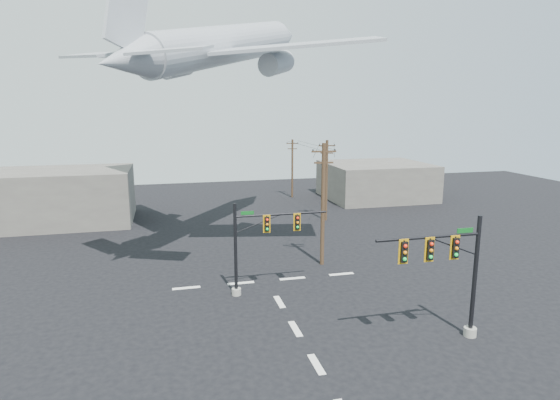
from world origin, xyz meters
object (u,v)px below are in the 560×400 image
object	(u,v)px
signal_mast_near	(452,272)
signal_mast_far	(256,245)
utility_pole_a	(323,202)
utility_pole_b	(326,179)
airliner	(224,46)
utility_pole_c	(292,167)

from	to	relation	value
signal_mast_near	signal_mast_far	size ratio (longest dim) A/B	1.04
signal_mast_far	utility_pole_a	distance (m)	8.23
utility_pole_b	airliner	xyz separation A→B (m)	(-12.29, -7.80, 13.21)
signal_mast_near	utility_pole_c	world-z (taller)	utility_pole_c
signal_mast_far	airliner	bearing A→B (deg)	92.18
signal_mast_far	utility_pole_c	distance (m)	35.44
airliner	utility_pole_a	bearing A→B (deg)	-94.94
utility_pole_a	utility_pole_c	world-z (taller)	utility_pole_a
utility_pole_c	utility_pole_a	bearing A→B (deg)	-88.80
signal_mast_near	utility_pole_a	xyz separation A→B (m)	(-2.73, 13.90, 1.27)
utility_pole_c	utility_pole_b	bearing A→B (deg)	-77.89
signal_mast_near	airliner	distance (m)	26.69
signal_mast_far	utility_pole_b	distance (m)	22.61
utility_pole_c	airliner	bearing A→B (deg)	-107.34
signal_mast_near	utility_pole_b	distance (m)	28.49
signal_mast_far	airliner	distance (m)	18.45
utility_pole_a	utility_pole_c	size ratio (longest dim) A/B	1.21
signal_mast_near	utility_pole_b	bearing A→B (deg)	84.67
signal_mast_far	utility_pole_a	bearing A→B (deg)	36.35
signal_mast_near	utility_pole_c	distance (m)	42.65
signal_mast_near	utility_pole_c	xyz separation A→B (m)	(2.50, 42.58, 0.35)
signal_mast_far	utility_pole_b	xyz separation A→B (m)	(11.85, 19.21, 1.28)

